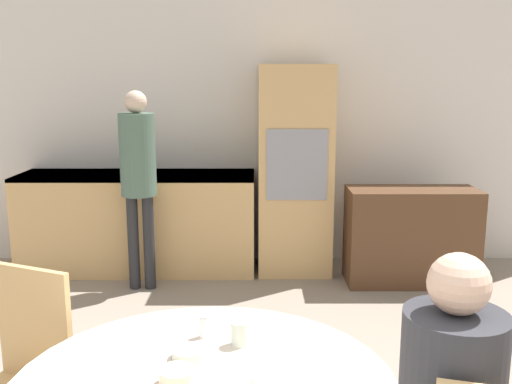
{
  "coord_description": "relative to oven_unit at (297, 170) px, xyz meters",
  "views": [
    {
      "loc": [
        -0.05,
        -0.51,
        1.72
      ],
      "look_at": [
        -0.07,
        2.72,
        1.08
      ],
      "focal_mm": 40.0,
      "sensor_mm": 36.0,
      "label": 1
    }
  ],
  "objects": [
    {
      "name": "bowl_far",
      "position": [
        -0.3,
        -3.32,
        -0.17
      ],
      "size": [
        0.14,
        0.14,
        0.04
      ],
      "color": "beige",
      "rests_on": "dining_table"
    },
    {
      "name": "salt_shaker",
      "position": [
        -0.55,
        -2.94,
        -0.15
      ],
      "size": [
        0.03,
        0.03,
        0.09
      ],
      "color": "white",
      "rests_on": "dining_table"
    },
    {
      "name": "oven_unit",
      "position": [
        0.0,
        0.0,
        0.0
      ],
      "size": [
        0.64,
        0.59,
        1.84
      ],
      "color": "tan",
      "rests_on": "ground_plane"
    },
    {
      "name": "sideboard",
      "position": [
        0.97,
        -0.35,
        -0.51
      ],
      "size": [
        1.08,
        0.45,
        0.82
      ],
      "color": "#51331E",
      "rests_on": "ground_plane"
    },
    {
      "name": "bowl_near",
      "position": [
        -0.59,
        -3.11,
        -0.17
      ],
      "size": [
        0.13,
        0.13,
        0.04
      ],
      "color": "silver",
      "rests_on": "dining_table"
    },
    {
      "name": "wall_back",
      "position": [
        -0.29,
        0.34,
        0.38
      ],
      "size": [
        6.03,
        0.05,
        2.6
      ],
      "color": "silver",
      "rests_on": "ground_plane"
    },
    {
      "name": "chair_far_left",
      "position": [
        -1.32,
        -2.84,
        -0.39
      ],
      "size": [
        0.53,
        0.53,
        0.95
      ],
      "rotation": [
        0.0,
        0.0,
        5.88
      ],
      "color": "tan",
      "rests_on": "ground_plane"
    },
    {
      "name": "kitchen_counter",
      "position": [
        -1.41,
        -0.01,
        -0.46
      ],
      "size": [
        2.1,
        0.6,
        0.89
      ],
      "color": "tan",
      "rests_on": "ground_plane"
    },
    {
      "name": "person_standing",
      "position": [
        -1.29,
        -0.49,
        0.1
      ],
      "size": [
        0.29,
        0.29,
        1.63
      ],
      "color": "#262628",
      "rests_on": "ground_plane"
    },
    {
      "name": "bowl_centre",
      "position": [
        -0.6,
        -3.3,
        -0.16
      ],
      "size": [
        0.12,
        0.12,
        0.05
      ],
      "color": "beige",
      "rests_on": "dining_table"
    },
    {
      "name": "cup",
      "position": [
        -0.41,
        -3.01,
        -0.15
      ],
      "size": [
        0.07,
        0.07,
        0.09
      ],
      "color": "silver",
      "rests_on": "dining_table"
    }
  ]
}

